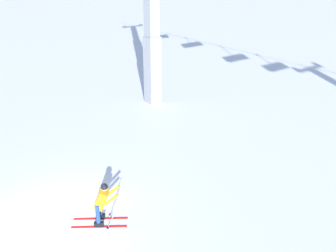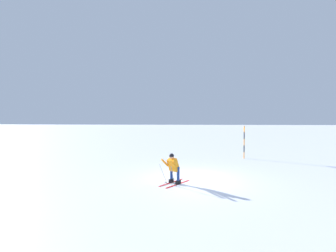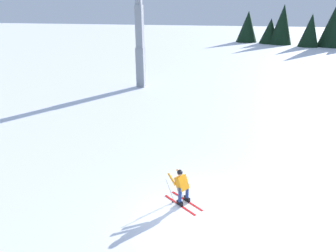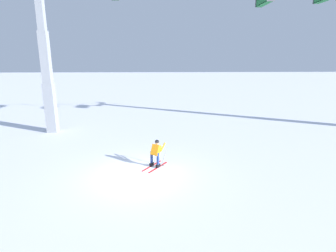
% 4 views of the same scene
% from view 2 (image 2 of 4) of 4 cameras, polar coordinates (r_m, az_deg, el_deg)
% --- Properties ---
extents(ground_plane, '(260.00, 260.00, 0.00)m').
position_cam_2_polar(ground_plane, '(11.57, 6.55, -13.01)').
color(ground_plane, white).
extents(skier_carving_main, '(1.36, 1.67, 1.51)m').
position_cam_2_polar(skier_carving_main, '(10.39, 1.29, -10.22)').
color(skier_carving_main, red).
rests_on(skier_carving_main, ground_plane).
extents(trail_marker_pole, '(0.07, 0.28, 2.47)m').
position_cam_2_polar(trail_marker_pole, '(18.00, 18.64, -3.60)').
color(trail_marker_pole, orange).
rests_on(trail_marker_pole, ground_plane).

